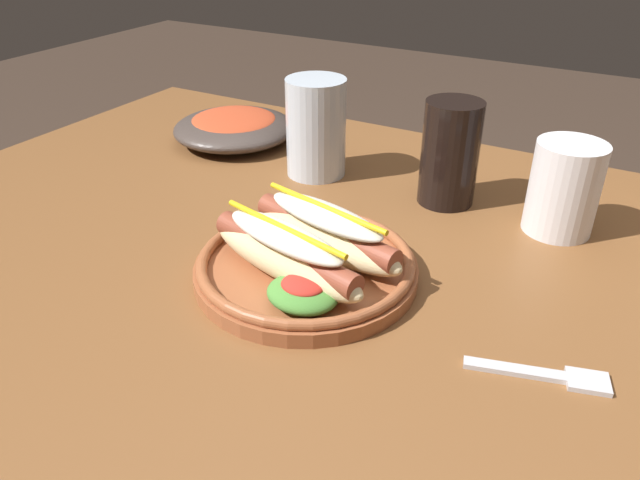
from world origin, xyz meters
name	(u,v)px	position (x,y,z in m)	size (l,w,h in m)	color
dining_table	(368,336)	(0.00, 0.00, 0.64)	(1.31, 0.83, 0.74)	brown
hot_dog_plate	(306,257)	(-0.05, -0.06, 0.77)	(0.24, 0.24, 0.08)	#9E5633
fork	(549,375)	(0.21, -0.09, 0.74)	(0.12, 0.05, 0.00)	silver
soda_cup	(450,153)	(0.02, 0.19, 0.81)	(0.07, 0.07, 0.13)	black
water_cup	(316,128)	(-0.18, 0.18, 0.81)	(0.08, 0.08, 0.14)	silver
extra_cup	(564,188)	(0.16, 0.18, 0.80)	(0.08, 0.08, 0.11)	white
side_bowl	(234,127)	(-0.35, 0.23, 0.76)	(0.20, 0.20, 0.05)	#423833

